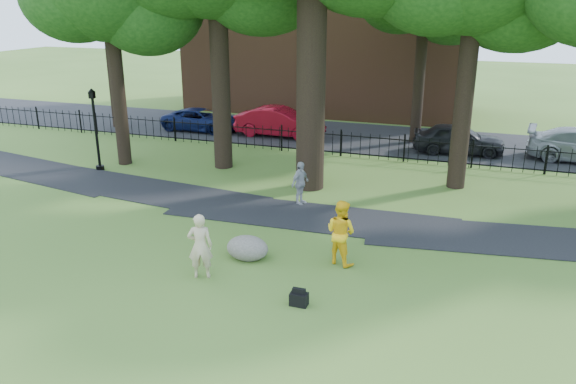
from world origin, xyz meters
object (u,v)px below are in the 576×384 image
at_px(woman, 200,246).
at_px(boulder, 247,246).
at_px(man, 341,232).
at_px(lamppost, 96,131).
at_px(red_sedan, 280,122).

height_order(woman, boulder, woman).
xyz_separation_m(woman, boulder, (0.71, 1.50, -0.55)).
distance_m(man, boulder, 2.74).
xyz_separation_m(man, lamppost, (-12.26, 5.45, 0.81)).
relative_size(woman, red_sedan, 0.38).
xyz_separation_m(man, boulder, (-2.62, -0.58, -0.58)).
xyz_separation_m(lamppost, red_sedan, (5.29, 8.61, -0.96)).
bearing_deg(boulder, woman, -115.18).
bearing_deg(lamppost, woman, -47.22).
bearing_deg(woman, man, -169.03).
relative_size(woman, lamppost, 0.51).
height_order(boulder, red_sedan, red_sedan).
bearing_deg(boulder, red_sedan, 106.54).
distance_m(lamppost, red_sedan, 10.15).
xyz_separation_m(woman, lamppost, (-8.93, 7.53, 0.84)).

